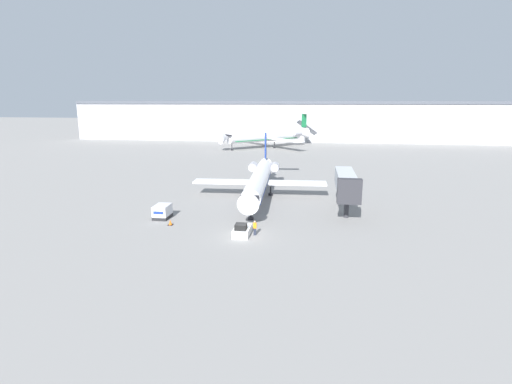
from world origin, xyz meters
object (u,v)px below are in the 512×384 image
pushback_tug (242,230)px  jet_bridge (346,183)px  airplane_main (259,179)px  traffic_cone_left (170,223)px  luggage_cart (162,212)px  worker_near_tug (255,228)px  airplane_parked_far_left (267,135)px

pushback_tug → jet_bridge: 18.45m
airplane_main → traffic_cone_left: airplane_main is taller
luggage_cart → traffic_cone_left: luggage_cart is taller
airplane_main → luggage_cart: size_ratio=11.38×
worker_near_tug → airplane_parked_far_left: size_ratio=0.06×
airplane_main → pushback_tug: (0.57, -20.24, -2.53)m
pushback_tug → jet_bridge: jet_bridge is taller
airplane_main → worker_near_tug: 20.44m
airplane_main → jet_bridge: (13.94, -8.12, 1.34)m
airplane_parked_far_left → traffic_cone_left: bearing=-91.7°
pushback_tug → worker_near_tug: worker_near_tug is taller
pushback_tug → luggage_cart: 13.53m
traffic_cone_left → worker_near_tug: bearing=-11.6°
jet_bridge → airplane_main: bearing=149.8°
jet_bridge → traffic_cone_left: bearing=-157.7°
traffic_cone_left → airplane_main: bearing=61.6°
airplane_parked_far_left → jet_bridge: 82.65m
worker_near_tug → luggage_cart: bearing=159.1°
jet_bridge → worker_near_tug: bearing=-134.3°
airplane_main → luggage_cart: 19.13m
airplane_parked_far_left → luggage_cart: bearing=-93.2°
luggage_cart → airplane_parked_far_left: 86.88m
airplane_main → pushback_tug: size_ratio=8.52×
luggage_cart → airplane_parked_far_left: size_ratio=0.09×
airplane_main → airplane_parked_far_left: size_ratio=1.07×
airplane_main → worker_near_tug: (2.16, -20.21, -2.13)m
worker_near_tug → traffic_cone_left: 12.06m
luggage_cart → traffic_cone_left: (2.21, -2.92, -0.61)m
worker_near_tug → airplane_parked_far_left: airplane_parked_far_left is taller
airplane_parked_far_left → jet_bridge: airplane_parked_far_left is taller
pushback_tug → worker_near_tug: (1.59, 0.03, 0.40)m
worker_near_tug → traffic_cone_left: bearing=168.4°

